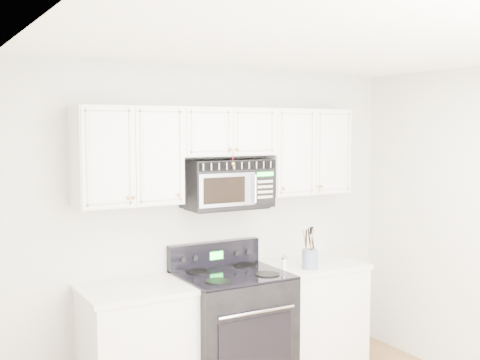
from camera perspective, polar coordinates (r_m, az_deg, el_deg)
room at (r=3.71m, az=10.10°, el=-7.67°), size 3.51×3.51×2.61m
base_cabinet_left at (r=4.79m, az=-9.53°, el=-15.65°), size 0.86×0.65×0.92m
base_cabinet_right at (r=5.51m, az=6.68°, el=-12.81°), size 0.86×0.65×0.92m
range at (r=5.04m, az=-0.77°, el=-13.81°), size 0.84×0.76×1.14m
upper_cabinets at (r=4.95m, az=-1.64°, el=2.96°), size 2.44×0.37×0.75m
microwave at (r=4.96m, az=-1.19°, el=-0.32°), size 0.72×0.41×0.40m
utensil_crock at (r=5.14m, az=6.64°, el=-7.34°), size 0.13×0.13×0.35m
shaker_salt at (r=5.10m, az=4.20°, el=-7.89°), size 0.04×0.04×0.11m
shaker_pepper at (r=5.26m, az=4.29°, el=-7.58°), size 0.04×0.04×0.09m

